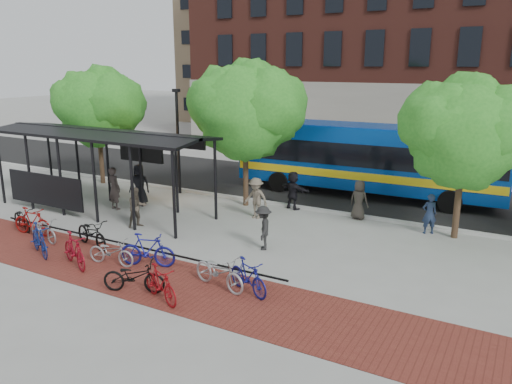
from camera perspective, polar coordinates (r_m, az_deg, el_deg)
The scene contains 31 objects.
ground at distance 18.71m, azimuth 1.67°, elevation -5.16°, with size 160.00×160.00×0.00m, color #9E9E99.
asphalt_street at distance 25.78m, azimuth 9.94°, elevation 0.14°, with size 160.00×8.00×0.01m, color black.
curb at distance 22.15m, azimuth 6.47°, elevation -1.95°, with size 160.00×0.25×0.12m, color #B7B7B2.
brick_strip at distance 15.98m, azimuth -13.36°, elevation -9.09°, with size 24.00×3.00×0.01m, color maroon.
bike_rack_rail at distance 17.42m, azimuth -14.54°, elevation -7.17°, with size 12.00×0.05×0.95m, color black.
bus_shelter at distance 22.48m, azimuth -17.66°, elevation 5.38°, with size 10.60×3.07×3.60m.
tree_a at distance 27.69m, azimuth -17.51°, elevation 9.57°, with size 4.90×4.00×6.18m.
tree_b at distance 22.04m, azimuth -0.94°, elevation 9.71°, with size 5.15×4.20×6.47m.
tree_c at distance 19.23m, azimuth 23.09°, elevation 6.66°, with size 4.66×3.80×5.92m.
lamp_post_left at distance 24.73m, azimuth -8.91°, elevation 6.06°, with size 0.35×0.20×5.12m.
bus at distance 24.77m, azimuth 12.60°, elevation 4.09°, with size 12.80×3.32×3.44m.
bike_0 at distance 21.41m, azimuth -25.18°, elevation -2.78°, with size 0.59×1.69×0.89m, color black.
bike_1 at distance 20.57m, azimuth -24.21°, elevation -3.09°, with size 0.50×1.76×1.06m, color maroon.
bike_2 at distance 19.71m, azimuth -23.12°, elevation -3.97°, with size 0.59×1.68×0.88m, color gray.
bike_3 at distance 18.34m, azimuth -23.52°, elevation -5.02°, with size 0.51×1.80×1.08m, color navy.
bike_4 at distance 18.47m, azimuth -18.25°, elevation -4.48°, with size 0.69×1.97×1.04m, color black.
bike_5 at distance 16.91m, azimuth -20.06°, elevation -6.27°, with size 0.52×1.83×1.10m, color maroon.
bike_6 at distance 16.71m, azimuth -16.23°, elevation -6.58°, with size 0.59×1.69×0.89m, color #A1A1A3.
bike_7 at distance 16.27m, azimuth -12.30°, elevation -6.51°, with size 0.52×1.83×1.10m, color navy.
bike_8 at distance 14.63m, azimuth -13.78°, elevation -9.36°, with size 0.63×1.80×0.95m, color black.
bike_9 at distance 13.96m, azimuth -10.86°, elevation -10.26°, with size 0.47×1.68×1.01m, color maroon.
bike_10 at distance 14.48m, azimuth -4.23°, elevation -9.06°, with size 0.67×1.93×1.01m, color #A1A0A3.
bike_11 at distance 14.15m, azimuth -0.91°, elevation -9.63°, with size 0.47×1.68×1.01m, color navy.
pedestrian_0 at distance 23.31m, azimuth -13.19°, elevation 0.82°, with size 0.92×0.60×1.88m, color black.
pedestrian_1 at distance 22.86m, azimuth -15.90°, elevation 0.41°, with size 0.69×0.45×1.90m, color #413734.
pedestrian_3 at distance 20.70m, azimuth 0.00°, elevation -0.71°, with size 1.12×0.64×1.73m, color #665B4C.
pedestrian_5 at distance 22.10m, azimuth 4.25°, elevation 0.20°, with size 1.58×0.50×1.71m, color black.
pedestrian_6 at distance 21.06m, azimuth 11.69°, elevation -0.88°, with size 0.80×0.52×1.64m, color #3B352F.
pedestrian_7 at distance 19.96m, azimuth 19.20°, elevation -2.37°, with size 0.57×0.37×1.56m, color #202E4C.
pedestrian_8 at distance 20.16m, azimuth -13.45°, elevation -1.72°, with size 0.78×0.61×1.60m, color brown.
pedestrian_9 at distance 17.28m, azimuth 0.83°, elevation -4.11°, with size 1.01×0.58×1.56m, color black.
Camera 1 is at (8.13, -15.64, 6.27)m, focal length 35.00 mm.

